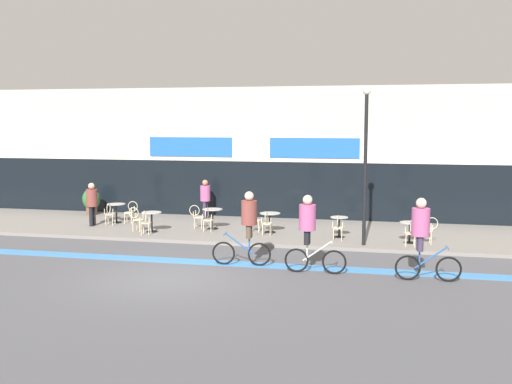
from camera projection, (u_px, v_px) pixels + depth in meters
ground_plane at (169, 279)px, 16.16m from camera, size 120.00×120.00×0.00m
sidewalk_slab at (235, 229)px, 23.18m from camera, size 40.00×5.50×0.12m
storefront_facade at (261, 152)px, 27.43m from camera, size 40.00×4.06×5.67m
bike_lane_stripe at (193, 261)px, 18.12m from camera, size 36.00×0.70×0.01m
bistro_table_0 at (116, 209)px, 24.29m from camera, size 0.74×0.74×0.78m
bistro_table_1 at (152, 218)px, 22.29m from camera, size 0.74×0.74×0.74m
bistro_table_2 at (212, 215)px, 22.89m from camera, size 0.77×0.77×0.77m
bistro_table_3 at (270, 218)px, 22.16m from camera, size 0.76×0.76×0.73m
bistro_table_4 at (339, 223)px, 21.26m from camera, size 0.63×0.63×0.73m
bistro_table_5 at (410, 228)px, 20.25m from camera, size 0.68×0.68×0.71m
cafe_chair_0_near at (110, 212)px, 23.68m from camera, size 0.44×0.59×0.90m
cafe_chair_0_side at (131, 211)px, 24.17m from camera, size 0.59×0.43×0.90m
cafe_chair_1_near at (145, 221)px, 21.68m from camera, size 0.45×0.60×0.90m
cafe_chair_1_side at (136, 218)px, 22.43m from camera, size 0.59×0.43×0.90m
cafe_chair_2_near at (208, 218)px, 22.29m from camera, size 0.40×0.57×0.90m
cafe_chair_2_side at (197, 215)px, 23.02m from camera, size 0.59×0.42×0.90m
cafe_chair_3_near at (267, 221)px, 21.55m from camera, size 0.40×0.57×0.90m
cafe_chair_3_side at (254, 218)px, 22.29m from camera, size 0.59×0.42×0.90m
cafe_chair_4_near at (338, 226)px, 20.65m from camera, size 0.41×0.58×0.90m
cafe_chair_5_near at (410, 231)px, 19.64m from camera, size 0.42×0.58×0.90m
cafe_chair_5_side at (429, 229)px, 20.13m from camera, size 0.59×0.43×0.90m
planter_pot at (91, 201)px, 26.39m from camera, size 0.77×0.77×1.15m
lamp_post at (365, 155)px, 19.60m from camera, size 0.26×0.26×5.21m
cyclist_0 at (422, 232)px, 15.79m from camera, size 1.74×0.54×2.23m
cyclist_1 at (247, 222)px, 17.49m from camera, size 1.76×0.54×2.20m
cyclist_2 at (309, 227)px, 16.63m from camera, size 1.74×0.48×2.20m
pedestrian_near_end at (205, 196)px, 25.29m from camera, size 0.49×0.49×1.65m
pedestrian_far_end at (92, 200)px, 23.52m from camera, size 0.50×0.50×1.71m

